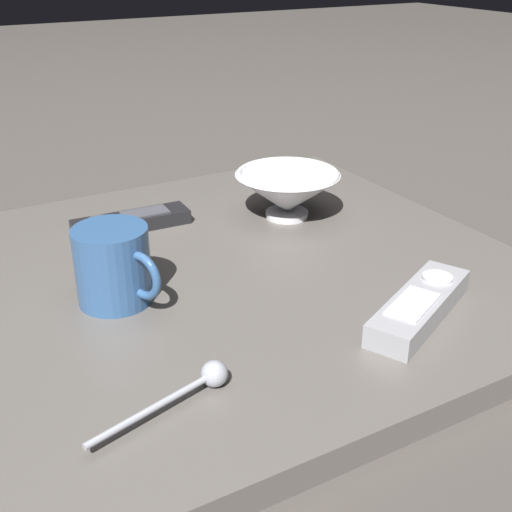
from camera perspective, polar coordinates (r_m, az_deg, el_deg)
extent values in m
plane|color=#47423D|center=(0.81, -1.91, -2.71)|extent=(6.00, 6.00, 0.00)
cube|color=#5B5651|center=(0.81, -1.93, -1.77)|extent=(0.65, 0.68, 0.03)
cylinder|color=silver|center=(0.94, 2.70, 3.68)|extent=(0.06, 0.06, 0.01)
cone|color=silver|center=(0.93, 2.74, 5.50)|extent=(0.15, 0.15, 0.06)
torus|color=silver|center=(0.92, 2.77, 7.12)|extent=(0.15, 0.15, 0.01)
cylinder|color=#33598C|center=(0.72, -12.34, -0.80)|extent=(0.08, 0.08, 0.09)
torus|color=#33598C|center=(0.69, -9.91, -1.71)|extent=(0.05, 0.03, 0.05)
cylinder|color=#A3A5B2|center=(0.56, -9.14, -13.04)|extent=(0.04, 0.12, 0.01)
sphere|color=#A3A5B2|center=(0.59, -3.64, -10.17)|extent=(0.02, 0.02, 0.02)
cube|color=#9E9EA3|center=(0.71, 14.03, -4.29)|extent=(0.12, 0.18, 0.03)
cylinder|color=silver|center=(0.74, 15.50, -1.79)|extent=(0.03, 0.03, 0.00)
cube|color=silver|center=(0.68, 13.48, -4.05)|extent=(0.06, 0.08, 0.00)
cube|color=black|center=(0.92, -10.78, 2.95)|extent=(0.05, 0.16, 0.02)
cylinder|color=#4C4C54|center=(0.90, -13.49, 3.07)|extent=(0.03, 0.03, 0.00)
cube|color=#4C4C54|center=(0.92, -9.65, 3.78)|extent=(0.03, 0.07, 0.00)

